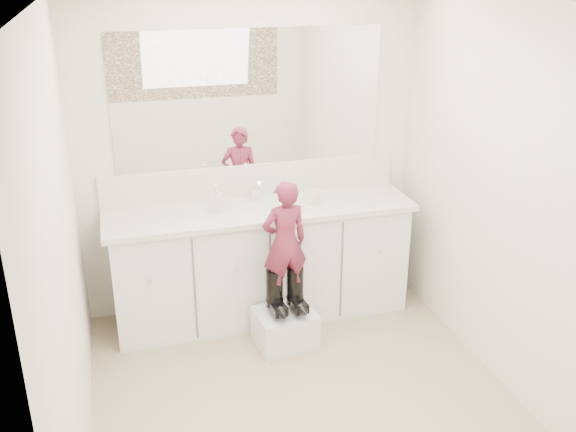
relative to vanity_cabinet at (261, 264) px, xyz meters
name	(u,v)px	position (x,y,z in m)	size (l,w,h in m)	color
floor	(309,410)	(0.00, -1.23, -0.42)	(3.00, 3.00, 0.00)	#91775F
ceiling	(316,2)	(0.00, -1.23, 1.97)	(3.00, 3.00, 0.00)	white
wall_back	(251,156)	(0.00, 0.27, 0.77)	(2.60, 2.60, 0.00)	beige
wall_front	(448,402)	(0.00, -2.73, 0.77)	(2.60, 2.60, 0.00)	beige
wall_left	(63,261)	(-1.30, -1.23, 0.78)	(3.00, 3.00, 0.00)	beige
wall_right	(518,209)	(1.30, -1.23, 0.78)	(3.00, 3.00, 0.00)	beige
vanity_cabinet	(261,264)	(0.00, 0.00, 0.00)	(2.20, 0.55, 0.85)	silver
countertop	(261,210)	(0.00, -0.01, 0.45)	(2.28, 0.58, 0.04)	beige
backsplash	(252,180)	(0.00, 0.26, 0.59)	(2.28, 0.03, 0.25)	beige
mirror	(250,99)	(0.00, 0.26, 1.22)	(2.00, 0.02, 1.00)	white
dot_panel	(460,283)	(0.00, -2.71, 1.22)	(2.00, 0.01, 1.20)	#472819
faucet	(256,194)	(0.00, 0.15, 0.52)	(0.08, 0.08, 0.10)	silver
cup	(314,197)	(0.40, -0.04, 0.51)	(0.11, 0.11, 0.10)	beige
soap_bottle	(216,198)	(-0.32, 0.01, 0.56)	(0.09, 0.09, 0.20)	beige
step_stool	(285,328)	(0.05, -0.48, -0.29)	(0.41, 0.34, 0.26)	silver
boot_left	(274,292)	(-0.02, -0.48, 0.01)	(0.13, 0.23, 0.34)	black
boot_right	(295,289)	(0.13, -0.48, 0.01)	(0.13, 0.23, 0.34)	black
toddler	(285,242)	(0.05, -0.48, 0.38)	(0.32, 0.21, 0.88)	#A83354
toothbrush	(295,227)	(0.12, -0.48, 0.49)	(0.01, 0.01, 0.14)	pink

